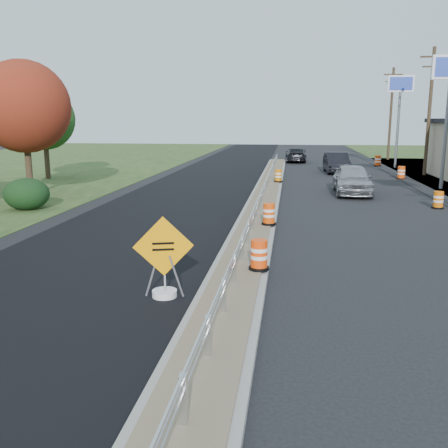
# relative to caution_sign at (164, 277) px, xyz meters

# --- Properties ---
(ground) EXTENTS (140.00, 140.00, 0.00)m
(ground) POSITION_rel_caution_sign_xyz_m (1.61, 4.73, -0.51)
(ground) COLOR black
(ground) RESTS_ON ground
(milled_overlay) EXTENTS (7.20, 120.00, 0.01)m
(milled_overlay) POSITION_rel_caution_sign_xyz_m (-2.79, 14.73, -0.50)
(milled_overlay) COLOR black
(milled_overlay) RESTS_ON ground
(median) EXTENTS (1.60, 55.00, 0.23)m
(median) POSITION_rel_caution_sign_xyz_m (1.61, 12.73, -0.39)
(median) COLOR gray
(median) RESTS_ON ground
(guardrail) EXTENTS (0.10, 46.15, 0.72)m
(guardrail) POSITION_rel_caution_sign_xyz_m (1.61, 13.73, 0.22)
(guardrail) COLOR silver
(guardrail) RESTS_ON median
(pylon_sign_north) EXTENTS (2.20, 0.30, 7.90)m
(pylon_sign_north) POSITION_rel_caution_sign_xyz_m (12.11, 34.73, 5.97)
(pylon_sign_north) COLOR slate
(pylon_sign_north) RESTS_ON ground
(utility_pole_nmid) EXTENTS (1.90, 0.26, 9.40)m
(utility_pole_nmid) POSITION_rel_caution_sign_xyz_m (13.11, 28.73, 4.43)
(utility_pole_nmid) COLOR #473523
(utility_pole_nmid) RESTS_ON ground
(utility_pole_north) EXTENTS (1.90, 0.26, 9.40)m
(utility_pole_north) POSITION_rel_caution_sign_xyz_m (13.11, 43.73, 4.43)
(utility_pole_north) COLOR #473523
(utility_pole_north) RESTS_ON ground
(hedge_north) EXTENTS (2.09, 2.09, 1.52)m
(hedge_north) POSITION_rel_caution_sign_xyz_m (-9.39, 10.73, 0.25)
(hedge_north) COLOR black
(hedge_north) RESTS_ON ground
(tree_near_red) EXTENTS (4.95, 4.95, 7.35)m
(tree_near_red) POSITION_rel_caution_sign_xyz_m (-11.39, 14.73, 4.36)
(tree_near_red) COLOR #473523
(tree_near_red) RESTS_ON ground
(tree_near_back) EXTENTS (4.29, 4.29, 6.37)m
(tree_near_back) POSITION_rel_caution_sign_xyz_m (-14.39, 22.73, 3.71)
(tree_near_back) COLOR #473523
(tree_near_back) RESTS_ON ground
(caution_sign) EXTENTS (1.40, 0.60, 1.99)m
(caution_sign) POSITION_rel_caution_sign_xyz_m (0.00, 0.00, 0.00)
(caution_sign) COLOR white
(caution_sign) RESTS_ON ground
(barrel_median_near) EXTENTS (0.56, 0.56, 0.82)m
(barrel_median_near) POSITION_rel_caution_sign_xyz_m (2.16, 1.82, 0.12)
(barrel_median_near) COLOR black
(barrel_median_near) RESTS_ON median
(barrel_median_mid) EXTENTS (0.56, 0.56, 0.82)m
(barrel_median_mid) POSITION_rel_caution_sign_xyz_m (2.16, 7.74, 0.12)
(barrel_median_mid) COLOR black
(barrel_median_mid) RESTS_ON median
(barrel_median_far) EXTENTS (0.55, 0.55, 0.81)m
(barrel_median_far) POSITION_rel_caution_sign_xyz_m (2.16, 21.25, 0.11)
(barrel_median_far) COLOR black
(barrel_median_far) RESTS_ON median
(barrel_shoulder_near) EXTENTS (0.57, 0.57, 0.83)m
(barrel_shoulder_near) POSITION_rel_caution_sign_xyz_m (10.02, 13.68, -0.11)
(barrel_shoulder_near) COLOR black
(barrel_shoulder_near) RESTS_ON ground
(barrel_shoulder_mid) EXTENTS (0.63, 0.63, 0.92)m
(barrel_shoulder_mid) POSITION_rel_caution_sign_xyz_m (10.81, 25.91, -0.06)
(barrel_shoulder_mid) COLOR black
(barrel_shoulder_mid) RESTS_ON ground
(barrel_shoulder_far) EXTENTS (0.67, 0.67, 0.99)m
(barrel_shoulder_far) POSITION_rel_caution_sign_xyz_m (10.81, 36.01, -0.03)
(barrel_shoulder_far) COLOR black
(barrel_shoulder_far) RESTS_ON ground
(car_silver) EXTENTS (2.07, 5.03, 1.70)m
(car_silver) POSITION_rel_caution_sign_xyz_m (6.46, 17.96, 0.35)
(car_silver) COLOR #ABAAAF
(car_silver) RESTS_ON ground
(car_dark_mid) EXTENTS (1.89, 4.95, 1.61)m
(car_dark_mid) POSITION_rel_caution_sign_xyz_m (6.56, 29.78, 0.30)
(car_dark_mid) COLOR black
(car_dark_mid) RESTS_ON ground
(car_dark_far) EXTENTS (2.11, 4.94, 1.42)m
(car_dark_far) POSITION_rel_caution_sign_xyz_m (3.41, 39.69, 0.20)
(car_dark_far) COLOR black
(car_dark_far) RESTS_ON ground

